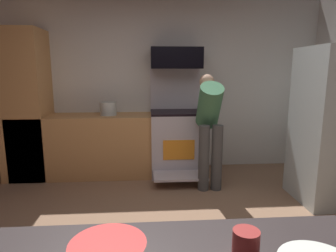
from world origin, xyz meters
name	(u,v)px	position (x,y,z in m)	size (l,w,h in m)	color
wall_back	(158,86)	(0.00, 2.34, 1.30)	(5.20, 0.12, 2.60)	silver
lower_cabinet_run	(99,145)	(-0.90, 1.98, 0.45)	(2.40, 0.60, 0.90)	tan
cabinet_column	(26,106)	(-1.90, 1.98, 1.05)	(0.60, 0.60, 2.10)	tan
oven_range	(176,140)	(0.26, 1.97, 0.51)	(0.76, 1.01, 1.57)	#BFB8C2
microwave	(176,58)	(0.26, 2.06, 1.72)	(0.74, 0.38, 0.30)	black
person_cook	(209,122)	(0.63, 1.41, 0.88)	(0.31, 0.58, 1.49)	#434343
mug_tea	(246,245)	(0.16, -1.37, 0.95)	(0.09, 0.09, 0.11)	#A22F2C
stock_pot	(108,109)	(-0.74, 1.98, 1.00)	(0.24, 0.24, 0.19)	#B1BAB8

